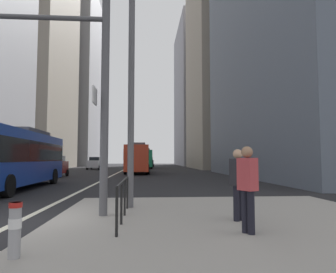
{
  "coord_description": "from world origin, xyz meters",
  "views": [
    {
      "loc": [
        3.37,
        -8.26,
        1.66
      ],
      "look_at": [
        5.52,
        22.23,
        3.87
      ],
      "focal_mm": 33.02,
      "sensor_mm": 36.0,
      "label": 1
    }
  ],
  "objects_px": {
    "car_oncoming_far": "(95,163)",
    "bollard_left": "(15,227)",
    "city_bus_red_distant": "(144,158)",
    "car_receding_near": "(146,162)",
    "street_lamp_post": "(132,47)",
    "car_receding_far": "(149,162)",
    "city_bus_blue_oncoming": "(14,156)",
    "city_bus_red_receding": "(138,157)",
    "car_oncoming_mid": "(54,166)",
    "pedestrian_waiting": "(238,181)",
    "traffic_signal_gantry": "(36,69)",
    "pedestrian_walking": "(248,184)"
  },
  "relations": [
    {
      "from": "car_oncoming_far",
      "to": "bollard_left",
      "type": "distance_m",
      "value": 44.65
    },
    {
      "from": "city_bus_red_distant",
      "to": "car_oncoming_far",
      "type": "xyz_separation_m",
      "value": [
        -7.59,
        -5.97,
        -0.85
      ]
    },
    {
      "from": "car_receding_near",
      "to": "car_oncoming_far",
      "type": "bearing_deg",
      "value": -116.91
    },
    {
      "from": "street_lamp_post",
      "to": "bollard_left",
      "type": "relative_size",
      "value": 9.48
    },
    {
      "from": "city_bus_red_distant",
      "to": "car_receding_far",
      "type": "xyz_separation_m",
      "value": [
        0.93,
        9.83,
        -0.85
      ]
    },
    {
      "from": "car_receding_far",
      "to": "city_bus_blue_oncoming",
      "type": "bearing_deg",
      "value": -99.28
    },
    {
      "from": "city_bus_red_receding",
      "to": "car_oncoming_mid",
      "type": "relative_size",
      "value": 2.54
    },
    {
      "from": "city_bus_red_distant",
      "to": "car_receding_far",
      "type": "bearing_deg",
      "value": 84.59
    },
    {
      "from": "bollard_left",
      "to": "car_receding_near",
      "type": "bearing_deg",
      "value": 88.05
    },
    {
      "from": "pedestrian_waiting",
      "to": "city_bus_red_receding",
      "type": "bearing_deg",
      "value": 96.4
    },
    {
      "from": "car_oncoming_far",
      "to": "traffic_signal_gantry",
      "type": "distance_m",
      "value": 41.19
    },
    {
      "from": "city_bus_blue_oncoming",
      "to": "car_oncoming_mid",
      "type": "xyz_separation_m",
      "value": [
        -1.28,
        11.74,
        -0.85
      ]
    },
    {
      "from": "car_oncoming_mid",
      "to": "pedestrian_waiting",
      "type": "relative_size",
      "value": 2.53
    },
    {
      "from": "car_receding_far",
      "to": "car_oncoming_far",
      "type": "height_order",
      "value": "same"
    },
    {
      "from": "car_receding_far",
      "to": "street_lamp_post",
      "type": "bearing_deg",
      "value": -91.1
    },
    {
      "from": "city_bus_blue_oncoming",
      "to": "city_bus_red_receding",
      "type": "height_order",
      "value": "same"
    },
    {
      "from": "car_receding_far",
      "to": "car_oncoming_far",
      "type": "xyz_separation_m",
      "value": [
        -8.52,
        -15.8,
        0.0
      ]
    },
    {
      "from": "city_bus_red_distant",
      "to": "bollard_left",
      "type": "distance_m",
      "value": 50.27
    },
    {
      "from": "car_oncoming_mid",
      "to": "car_receding_near",
      "type": "bearing_deg",
      "value": 76.6
    },
    {
      "from": "city_bus_blue_oncoming",
      "to": "car_receding_far",
      "type": "height_order",
      "value": "city_bus_blue_oncoming"
    },
    {
      "from": "car_receding_far",
      "to": "bollard_left",
      "type": "distance_m",
      "value": 60.11
    },
    {
      "from": "pedestrian_waiting",
      "to": "bollard_left",
      "type": "bearing_deg",
      "value": -149.01
    },
    {
      "from": "street_lamp_post",
      "to": "car_receding_far",
      "type": "bearing_deg",
      "value": 88.9
    },
    {
      "from": "city_bus_red_distant",
      "to": "street_lamp_post",
      "type": "distance_m",
      "value": 45.51
    },
    {
      "from": "car_oncoming_far",
      "to": "traffic_signal_gantry",
      "type": "xyz_separation_m",
      "value": [
        4.95,
        -40.77,
        3.1
      ]
    },
    {
      "from": "car_receding_far",
      "to": "city_bus_red_distant",
      "type": "bearing_deg",
      "value": -95.41
    },
    {
      "from": "city_bus_blue_oncoming",
      "to": "car_receding_far",
      "type": "bearing_deg",
      "value": 80.72
    },
    {
      "from": "city_bus_red_receding",
      "to": "traffic_signal_gantry",
      "type": "relative_size",
      "value": 1.87
    },
    {
      "from": "car_oncoming_mid",
      "to": "car_receding_far",
      "type": "xyz_separation_m",
      "value": [
        9.06,
        35.86,
        -0.0
      ]
    },
    {
      "from": "car_oncoming_mid",
      "to": "street_lamp_post",
      "type": "xyz_separation_m",
      "value": [
        8.0,
        -19.35,
        4.29
      ]
    },
    {
      "from": "car_oncoming_far",
      "to": "street_lamp_post",
      "type": "height_order",
      "value": "street_lamp_post"
    },
    {
      "from": "car_oncoming_far",
      "to": "car_oncoming_mid",
      "type": "bearing_deg",
      "value": -91.54
    },
    {
      "from": "traffic_signal_gantry",
      "to": "pedestrian_waiting",
      "type": "height_order",
      "value": "traffic_signal_gantry"
    },
    {
      "from": "car_receding_near",
      "to": "street_lamp_post",
      "type": "relative_size",
      "value": 0.54
    },
    {
      "from": "city_bus_blue_oncoming",
      "to": "street_lamp_post",
      "type": "distance_m",
      "value": 10.72
    },
    {
      "from": "traffic_signal_gantry",
      "to": "bollard_left",
      "type": "bearing_deg",
      "value": -73.89
    },
    {
      "from": "city_bus_blue_oncoming",
      "to": "traffic_signal_gantry",
      "type": "distance_m",
      "value": 10.17
    },
    {
      "from": "car_receding_near",
      "to": "pedestrian_walking",
      "type": "xyz_separation_m",
      "value": [
        2.04,
        -58.72,
        0.15
      ]
    },
    {
      "from": "car_receding_far",
      "to": "car_oncoming_mid",
      "type": "bearing_deg",
      "value": -104.18
    },
    {
      "from": "pedestrian_waiting",
      "to": "pedestrian_walking",
      "type": "distance_m",
      "value": 1.3
    },
    {
      "from": "city_bus_red_receding",
      "to": "street_lamp_post",
      "type": "relative_size",
      "value": 1.4
    },
    {
      "from": "street_lamp_post",
      "to": "pedestrian_waiting",
      "type": "distance_m",
      "value": 5.49
    },
    {
      "from": "pedestrian_waiting",
      "to": "pedestrian_walking",
      "type": "relative_size",
      "value": 0.99
    },
    {
      "from": "bollard_left",
      "to": "city_bus_red_distant",
      "type": "bearing_deg",
      "value": 88.13
    },
    {
      "from": "city_bus_blue_oncoming",
      "to": "bollard_left",
      "type": "relative_size",
      "value": 13.58
    },
    {
      "from": "bollard_left",
      "to": "pedestrian_waiting",
      "type": "distance_m",
      "value": 5.01
    },
    {
      "from": "car_receding_far",
      "to": "pedestrian_waiting",
      "type": "relative_size",
      "value": 2.48
    },
    {
      "from": "car_receding_far",
      "to": "car_oncoming_far",
      "type": "relative_size",
      "value": 0.97
    },
    {
      "from": "car_receding_far",
      "to": "car_receding_near",
      "type": "bearing_deg",
      "value": -173.54
    },
    {
      "from": "car_receding_far",
      "to": "pedestrian_waiting",
      "type": "distance_m",
      "value": 57.51
    }
  ]
}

